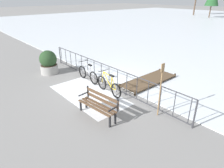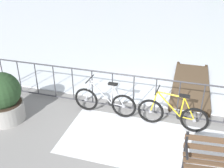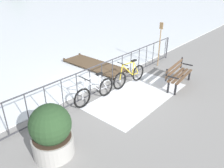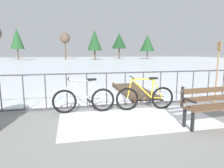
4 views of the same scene
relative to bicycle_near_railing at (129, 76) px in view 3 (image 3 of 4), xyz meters
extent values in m
plane|color=gray|center=(-0.77, 0.43, -0.37)|extent=(160.00, 160.00, 0.00)
cube|color=white|center=(-0.50, -0.77, -0.36)|extent=(3.82, 1.84, 0.01)
cylinder|color=#38383D|center=(-0.77, 0.43, 0.68)|extent=(9.00, 0.04, 0.04)
cylinder|color=#38383D|center=(-0.77, 0.43, -0.29)|extent=(9.00, 0.04, 0.04)
cylinder|color=#38383D|center=(3.73, 0.43, 0.16)|extent=(0.06, 0.06, 1.05)
cylinder|color=#38383D|center=(-4.51, 0.43, 0.20)|extent=(0.03, 0.03, 0.97)
cylinder|color=#38383D|center=(-3.94, 0.43, 0.20)|extent=(0.03, 0.03, 0.97)
cylinder|color=#38383D|center=(-3.36, 0.43, 0.20)|extent=(0.03, 0.03, 0.97)
cylinder|color=#38383D|center=(-2.78, 0.43, 0.20)|extent=(0.03, 0.03, 0.97)
cylinder|color=#38383D|center=(-2.21, 0.43, 0.20)|extent=(0.03, 0.03, 0.97)
cylinder|color=#38383D|center=(-1.63, 0.43, 0.20)|extent=(0.03, 0.03, 0.97)
cylinder|color=#38383D|center=(-1.06, 0.43, 0.20)|extent=(0.03, 0.03, 0.97)
cylinder|color=#38383D|center=(-0.48, 0.43, 0.20)|extent=(0.03, 0.03, 0.97)
cylinder|color=#38383D|center=(0.10, 0.43, 0.20)|extent=(0.03, 0.03, 0.97)
cylinder|color=#38383D|center=(0.67, 0.43, 0.20)|extent=(0.03, 0.03, 0.97)
cylinder|color=#38383D|center=(1.25, 0.43, 0.20)|extent=(0.03, 0.03, 0.97)
cylinder|color=#38383D|center=(1.82, 0.43, 0.20)|extent=(0.03, 0.03, 0.97)
cylinder|color=#38383D|center=(2.40, 0.43, 0.20)|extent=(0.03, 0.03, 0.97)
cylinder|color=#38383D|center=(2.98, 0.43, 0.20)|extent=(0.03, 0.03, 0.97)
cylinder|color=#38383D|center=(3.55, 0.43, 0.20)|extent=(0.03, 0.03, 0.97)
torus|color=black|center=(0.52, -0.04, -0.04)|extent=(0.66, 0.11, 0.66)
cylinder|color=gray|center=(0.52, -0.04, -0.04)|extent=(0.08, 0.07, 0.08)
torus|color=black|center=(-0.53, 0.04, -0.04)|extent=(0.66, 0.11, 0.66)
cylinder|color=gray|center=(-0.53, 0.04, -0.04)|extent=(0.08, 0.07, 0.08)
cylinder|color=yellow|center=(0.21, -0.02, 0.25)|extent=(0.08, 0.04, 0.53)
cylinder|color=yellow|center=(-0.11, 0.01, 0.26)|extent=(0.61, 0.08, 0.59)
cylinder|color=yellow|center=(-0.09, 0.01, 0.53)|extent=(0.63, 0.09, 0.07)
cylinder|color=yellow|center=(0.35, -0.03, -0.03)|extent=(0.34, 0.06, 0.05)
cylinder|color=yellow|center=(0.37, -0.03, 0.24)|extent=(0.32, 0.05, 0.56)
cylinder|color=yellow|center=(-0.46, 0.04, 0.25)|extent=(0.16, 0.04, 0.59)
cube|color=black|center=(0.23, -0.02, 0.55)|extent=(0.25, 0.12, 0.05)
cylinder|color=black|center=(-0.40, 0.03, 0.59)|extent=(0.07, 0.52, 0.03)
cylinder|color=black|center=(0.18, -0.01, -0.02)|extent=(0.18, 0.03, 0.18)
torus|color=black|center=(-1.23, 0.08, -0.04)|extent=(0.66, 0.09, 0.66)
cylinder|color=gray|center=(-1.23, 0.08, -0.04)|extent=(0.08, 0.06, 0.08)
torus|color=black|center=(-2.27, 0.13, -0.04)|extent=(0.66, 0.09, 0.66)
cylinder|color=gray|center=(-2.27, 0.13, -0.04)|extent=(0.08, 0.06, 0.08)
cylinder|color=#B2B2B7|center=(-1.54, 0.10, 0.25)|extent=(0.08, 0.04, 0.53)
cylinder|color=#B2B2B7|center=(-1.86, 0.11, 0.26)|extent=(0.61, 0.06, 0.59)
cylinder|color=#B2B2B7|center=(-1.83, 0.11, 0.53)|extent=(0.63, 0.06, 0.07)
cylinder|color=#B2B2B7|center=(-1.39, 0.09, -0.03)|extent=(0.34, 0.04, 0.05)
cylinder|color=#B2B2B7|center=(-1.37, 0.09, 0.24)|extent=(0.32, 0.04, 0.56)
cylinder|color=#B2B2B7|center=(-2.21, 0.13, 0.25)|extent=(0.16, 0.04, 0.59)
cube|color=black|center=(-1.52, 0.10, 0.55)|extent=(0.24, 0.11, 0.05)
cylinder|color=black|center=(-2.15, 0.12, 0.59)|extent=(0.05, 0.52, 0.03)
cylinder|color=black|center=(-1.56, 0.10, -0.02)|extent=(0.18, 0.03, 0.18)
cube|color=brown|center=(1.11, -1.36, 0.07)|extent=(1.60, 0.25, 0.04)
cube|color=brown|center=(1.13, -1.51, 0.07)|extent=(1.60, 0.25, 0.04)
cube|color=brown|center=(1.14, -1.67, 0.07)|extent=(1.60, 0.25, 0.04)
cube|color=brown|center=(1.11, -1.26, 0.21)|extent=(1.60, 0.20, 0.12)
cube|color=brown|center=(1.11, -1.26, 0.41)|extent=(1.60, 0.20, 0.12)
cube|color=black|center=(1.90, -1.57, -0.15)|extent=(0.06, 0.06, 0.44)
cube|color=black|center=(1.87, -1.31, -0.15)|extent=(0.06, 0.06, 0.44)
cube|color=black|center=(1.86, -1.19, 0.30)|extent=(0.05, 0.05, 0.45)
cube|color=black|center=(1.89, -1.44, 0.27)|extent=(0.08, 0.40, 0.04)
cube|color=black|center=(0.38, -1.72, -0.15)|extent=(0.06, 0.06, 0.44)
cube|color=black|center=(0.36, -1.45, -0.15)|extent=(0.06, 0.06, 0.44)
cube|color=black|center=(0.35, -1.34, 0.30)|extent=(0.05, 0.05, 0.45)
cube|color=black|center=(0.37, -1.58, 0.27)|extent=(0.08, 0.40, 0.04)
cylinder|color=#9E9B96|center=(-4.08, -0.87, -0.13)|extent=(0.94, 0.94, 0.48)
cylinder|color=#38281E|center=(-4.08, -0.87, 0.12)|extent=(0.87, 0.87, 0.02)
sphere|color=#264223|center=(-4.08, -0.87, 0.46)|extent=(0.93, 0.93, 0.93)
cylinder|color=#937047|center=(2.51, 0.20, 0.48)|extent=(0.04, 0.04, 1.70)
cube|color=#937047|center=(2.51, 0.20, 1.47)|extent=(0.03, 0.16, 0.28)
cube|color=brown|center=(0.41, 2.30, -0.25)|extent=(1.10, 3.14, 0.06)
cylinder|color=#3C2E20|center=(-0.09, 0.73, -0.27)|extent=(0.10, 0.10, 0.20)
cylinder|color=#3C2E20|center=(0.90, 0.73, -0.27)|extent=(0.10, 0.10, 0.20)
cylinder|color=#3C2E20|center=(-0.09, 3.87, -0.27)|extent=(0.10, 0.10, 0.20)
cylinder|color=#3C2E20|center=(0.90, 3.87, -0.27)|extent=(0.10, 0.10, 0.20)
camera|label=1|loc=(5.93, -5.03, 3.62)|focal=31.33mm
camera|label=2|loc=(0.12, -5.48, 3.51)|focal=41.93mm
camera|label=3|loc=(-6.14, -4.44, 3.35)|focal=34.96mm
camera|label=4|loc=(-2.10, -5.23, 1.30)|focal=31.65mm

